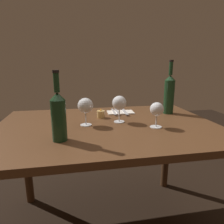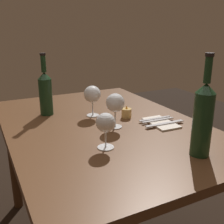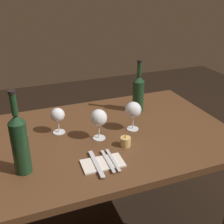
% 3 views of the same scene
% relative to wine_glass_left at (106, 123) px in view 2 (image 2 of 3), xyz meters
% --- Properties ---
extents(dining_table, '(1.30, 0.90, 0.74)m').
position_rel_wine_glass_left_xyz_m(dining_table, '(-0.26, 0.10, -0.19)').
color(dining_table, '#56351E').
rests_on(dining_table, ground).
extents(wine_glass_left, '(0.08, 0.08, 0.14)m').
position_rel_wine_glass_left_xyz_m(wine_glass_left, '(0.00, 0.00, 0.00)').
color(wine_glass_left, white).
rests_on(wine_glass_left, dining_table).
extents(wine_glass_right, '(0.09, 0.09, 0.16)m').
position_rel_wine_glass_left_xyz_m(wine_glass_right, '(-0.39, 0.11, 0.01)').
color(wine_glass_right, white).
rests_on(wine_glass_right, dining_table).
extents(wine_glass_centre, '(0.09, 0.09, 0.16)m').
position_rel_wine_glass_left_xyz_m(wine_glass_centre, '(-0.18, 0.14, 0.02)').
color(wine_glass_centre, white).
rests_on(wine_glass_centre, dining_table).
extents(wine_bottle, '(0.07, 0.07, 0.33)m').
position_rel_wine_glass_left_xyz_m(wine_bottle, '(-0.52, -0.10, 0.02)').
color(wine_bottle, '#19381E').
rests_on(wine_bottle, dining_table).
extents(wine_bottle_second, '(0.07, 0.07, 0.38)m').
position_rel_wine_glass_left_xyz_m(wine_bottle_second, '(0.21, 0.29, 0.04)').
color(wine_bottle_second, '#19381E').
rests_on(wine_bottle_second, dining_table).
extents(votive_candle, '(0.05, 0.05, 0.07)m').
position_rel_wine_glass_left_xyz_m(votive_candle, '(-0.28, 0.26, -0.08)').
color(votive_candle, '#DBB266').
rests_on(votive_candle, dining_table).
extents(folded_napkin, '(0.19, 0.12, 0.01)m').
position_rel_wine_glass_left_xyz_m(folded_napkin, '(-0.12, 0.36, -0.10)').
color(folded_napkin, silver).
rests_on(folded_napkin, dining_table).
extents(fork_inner, '(0.02, 0.18, 0.00)m').
position_rel_wine_glass_left_xyz_m(fork_inner, '(-0.15, 0.36, -0.09)').
color(fork_inner, silver).
rests_on(fork_inner, folded_napkin).
extents(fork_outer, '(0.02, 0.18, 0.00)m').
position_rel_wine_glass_left_xyz_m(fork_outer, '(-0.17, 0.36, -0.09)').
color(fork_outer, silver).
rests_on(fork_outer, folded_napkin).
extents(table_knife, '(0.03, 0.21, 0.00)m').
position_rel_wine_glass_left_xyz_m(table_knife, '(-0.09, 0.36, -0.09)').
color(table_knife, silver).
rests_on(table_knife, folded_napkin).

